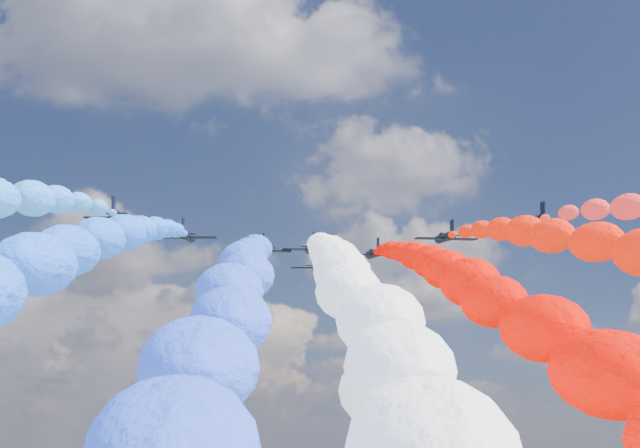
{
  "coord_description": "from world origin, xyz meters",
  "views": [
    {
      "loc": [
        -5.96,
        -119.78,
        66.12
      ],
      "look_at": [
        0.0,
        4.0,
        100.9
      ],
      "focal_mm": 47.26,
      "sensor_mm": 36.0,
      "label": 1
    }
  ],
  "objects": [
    {
      "name": "jet_0",
      "position": [
        -28.49,
        -5.55,
        98.9
      ],
      "size": [
        9.64,
        12.98,
        4.92
      ],
      "primitive_type": null,
      "rotation": [
        0.18,
        0.0,
        -0.03
      ],
      "color": "black"
    },
    {
      "name": "jet_1",
      "position": [
        -20.17,
        4.75,
        98.9
      ],
      "size": [
        9.71,
        13.03,
        4.92
      ],
      "primitive_type": null,
      "rotation": [
        0.18,
        0.0,
        -0.04
      ],
      "color": "black"
    },
    {
      "name": "trail_1",
      "position": [
        -20.17,
        -58.99,
        78.49
      ],
      "size": [
        5.72,
        122.84,
        44.64
      ],
      "primitive_type": null,
      "color": "#225CFF"
    },
    {
      "name": "jet_2",
      "position": [
        -8.91,
        12.54,
        98.9
      ],
      "size": [
        9.88,
        13.14,
        4.92
      ],
      "primitive_type": null,
      "rotation": [
        0.18,
        0.0,
        0.05
      ],
      "color": "black"
    },
    {
      "name": "trail_2",
      "position": [
        -8.91,
        -51.19,
        78.49
      ],
      "size": [
        5.72,
        122.84,
        44.64
      ],
      "primitive_type": null,
      "color": "blue"
    },
    {
      "name": "jet_3",
      "position": [
        -1.1,
        11.41,
        98.9
      ],
      "size": [
        9.93,
        13.18,
        4.92
      ],
      "primitive_type": null,
      "rotation": [
        0.18,
        0.0,
        0.05
      ],
      "color": "black"
    },
    {
      "name": "trail_3",
      "position": [
        -1.1,
        -52.33,
        78.49
      ],
      "size": [
        5.72,
        122.84,
        44.64
      ],
      "primitive_type": null,
      "color": "white"
    },
    {
      "name": "jet_4",
      "position": [
        0.61,
        24.51,
        98.9
      ],
      "size": [
        9.94,
        13.19,
        4.92
      ],
      "primitive_type": null,
      "rotation": [
        0.18,
        0.0,
        -0.05
      ],
      "color": "black"
    },
    {
      "name": "trail_4",
      "position": [
        0.61,
        -39.22,
        78.49
      ],
      "size": [
        5.72,
        122.84,
        44.64
      ],
      "primitive_type": null,
      "color": "white"
    },
    {
      "name": "jet_5",
      "position": [
        9.36,
        14.58,
        98.9
      ],
      "size": [
        9.96,
        13.2,
        4.92
      ],
      "primitive_type": null,
      "rotation": [
        0.18,
        0.0,
        0.06
      ],
      "color": "black"
    },
    {
      "name": "trail_5",
      "position": [
        9.36,
        -49.15,
        78.49
      ],
      "size": [
        5.72,
        122.84,
        44.64
      ],
      "primitive_type": null,
      "color": "#DF0800"
    },
    {
      "name": "jet_6",
      "position": [
        19.15,
        3.55,
        98.9
      ],
      "size": [
        9.81,
        13.1,
        4.92
      ],
      "primitive_type": null,
      "rotation": [
        0.18,
        0.0,
        0.04
      ],
      "color": "black"
    },
    {
      "name": "trail_6",
      "position": [
        19.15,
        -60.18,
        78.49
      ],
      "size": [
        5.72,
        122.84,
        44.64
      ],
      "primitive_type": null,
      "color": "red"
    },
    {
      "name": "jet_7",
      "position": [
        30.02,
        -5.95,
        98.9
      ],
      "size": [
        9.4,
        12.81,
        4.92
      ],
      "primitive_type": null,
      "rotation": [
        0.18,
        0.0,
        0.01
      ],
      "color": "black"
    }
  ]
}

